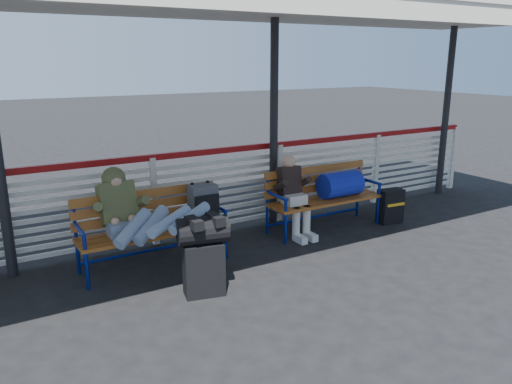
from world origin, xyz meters
TOP-DOWN VIEW (x-y plane):
  - ground at (0.00, 0.00)m, footprint 60.00×60.00m
  - fence at (0.00, 1.90)m, footprint 12.08×0.08m
  - canopy at (-0.00, 0.87)m, footprint 12.60×3.60m
  - luggage_stack at (-0.07, 0.18)m, footprint 0.58×0.40m
  - bench_left at (-0.05, 1.21)m, footprint 1.80×0.56m
  - bench_right at (2.51, 1.23)m, footprint 1.80×0.56m
  - traveler_man at (-0.42, 0.87)m, footprint 0.94×1.64m
  - companion_person at (1.81, 1.23)m, footprint 0.32×0.66m
  - suitcase_side at (3.41, 0.94)m, footprint 0.40×0.26m

SIDE VIEW (x-z plane):
  - ground at x=0.00m, z-range 0.00..0.00m
  - suitcase_side at x=3.41m, z-range 0.00..0.53m
  - luggage_stack at x=-0.07m, z-range 0.04..0.91m
  - companion_person at x=1.81m, z-range 0.02..1.17m
  - bench_left at x=-0.05m, z-range 0.13..1.07m
  - bench_right at x=2.51m, z-range 0.15..1.07m
  - fence at x=0.00m, z-range 0.04..1.28m
  - traveler_man at x=-0.42m, z-range 0.34..1.11m
  - canopy at x=0.00m, z-range 1.46..4.62m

